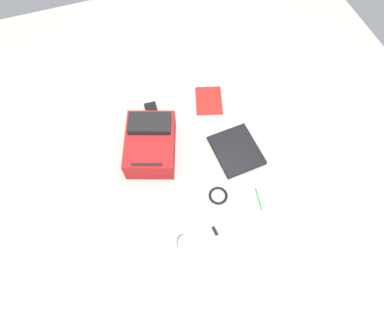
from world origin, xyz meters
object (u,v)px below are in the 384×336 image
at_px(book_manual, 154,215).
at_px(pen_black, 259,199).
at_px(book_comic, 209,101).
at_px(cable_coil, 218,196).
at_px(backpack, 151,143).
at_px(laptop, 236,150).
at_px(computer_mouse, 183,245).
at_px(earbud_pouch, 151,108).
at_px(usb_stick, 215,231).

height_order(book_manual, pen_black, book_manual).
relative_size(book_comic, book_manual, 0.92).
bearing_deg(cable_coil, book_comic, -105.54).
xyz_separation_m(backpack, laptop, (-0.50, 0.18, -0.07)).
relative_size(backpack, pen_black, 3.31).
relative_size(computer_mouse, earbud_pouch, 1.35).
relative_size(backpack, laptop, 1.41).
bearing_deg(usb_stick, laptop, -125.31).
distance_m(laptop, pen_black, 0.34).
relative_size(laptop, usb_stick, 6.25).
bearing_deg(earbud_pouch, computer_mouse, 85.29).
bearing_deg(earbud_pouch, book_manual, 75.68).
bearing_deg(laptop, computer_mouse, 42.25).
height_order(backpack, book_comic, backpack).
distance_m(laptop, usb_stick, 0.54).
height_order(backpack, computer_mouse, backpack).
xyz_separation_m(computer_mouse, earbud_pouch, (-0.08, -0.95, -0.01)).
bearing_deg(laptop, book_manual, 21.37).
bearing_deg(book_manual, laptop, -158.63).
relative_size(book_comic, usb_stick, 5.22).
distance_m(book_comic, usb_stick, 0.91).
xyz_separation_m(laptop, cable_coil, (0.22, 0.25, -0.01)).
bearing_deg(usb_stick, book_comic, -108.08).
xyz_separation_m(book_manual, earbud_pouch, (-0.19, -0.73, 0.00)).
xyz_separation_m(laptop, usb_stick, (0.31, 0.44, -0.01)).
distance_m(cable_coil, pen_black, 0.24).
bearing_deg(pen_black, book_comic, -87.47).
relative_size(backpack, book_comic, 1.69).
bearing_deg(computer_mouse, book_manual, -53.14).
xyz_separation_m(book_comic, computer_mouse, (0.47, 0.88, 0.01)).
bearing_deg(earbud_pouch, book_comic, 169.95).
relative_size(laptop, earbud_pouch, 4.27).
distance_m(backpack, book_manual, 0.44).
bearing_deg(usb_stick, earbud_pouch, -83.00).
xyz_separation_m(computer_mouse, cable_coil, (-0.29, -0.21, -0.01)).
distance_m(laptop, book_comic, 0.42).
bearing_deg(usb_stick, backpack, -72.68).
xyz_separation_m(book_comic, cable_coil, (0.19, 0.67, -0.00)).
xyz_separation_m(book_manual, pen_black, (-0.62, 0.10, -0.01)).
height_order(book_comic, computer_mouse, computer_mouse).
distance_m(book_manual, computer_mouse, 0.24).
bearing_deg(earbud_pouch, backpack, 75.74).
bearing_deg(computer_mouse, backpack, -79.53).
relative_size(book_manual, earbud_pouch, 3.86).
bearing_deg(book_manual, computer_mouse, 116.46).
bearing_deg(cable_coil, usb_stick, 63.66).
xyz_separation_m(book_comic, earbud_pouch, (0.40, -0.07, 0.00)).
distance_m(book_comic, earbud_pouch, 0.40).
relative_size(computer_mouse, pen_black, 0.74).
bearing_deg(cable_coil, pen_black, 156.17).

